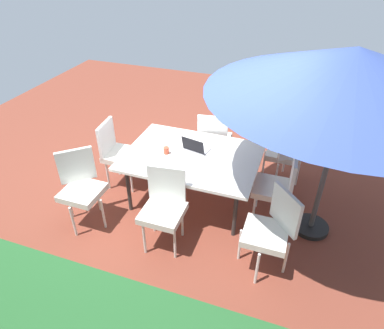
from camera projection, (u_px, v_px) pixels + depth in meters
ground_plane at (192, 200)px, 4.82m from camera, size 10.00×10.00×0.02m
dining_table at (192, 158)px, 4.43m from camera, size 1.72×1.25×0.74m
patio_umbrella at (352, 72)px, 3.20m from camera, size 2.80×2.80×2.27m
chair_northeast at (81, 185)px, 4.18m from camera, size 0.59×0.59×0.98m
chair_southwest at (286, 151)px, 4.83m from camera, size 0.58×0.58×0.98m
chair_north at (164, 205)px, 3.87m from camera, size 0.48×0.49×0.98m
chair_east at (118, 151)px, 4.83m from camera, size 0.48×0.47×0.98m
chair_northwest at (271, 228)px, 3.57m from camera, size 0.59×0.59×0.98m
chair_south at (214, 138)px, 5.15m from camera, size 0.48×0.49×0.98m
chair_west at (278, 185)px, 4.18m from camera, size 0.47×0.46×0.98m
laptop at (196, 148)px, 4.47m from camera, size 0.36×0.31×0.21m
cup at (166, 150)px, 4.41m from camera, size 0.07×0.07×0.09m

